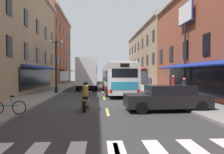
{
  "coord_description": "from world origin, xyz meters",
  "views": [
    {
      "loc": [
        -0.51,
        -15.38,
        2.13
      ],
      "look_at": [
        0.79,
        4.74,
        1.76
      ],
      "focal_mm": 34.95,
      "sensor_mm": 36.0,
      "label": 1
    }
  ],
  "objects_px": {
    "sedan_mid": "(91,81)",
    "pedestrian_mid": "(150,84)",
    "sedan_near": "(167,98)",
    "pedestrian_far": "(149,81)",
    "transit_bus": "(117,78)",
    "box_truck": "(87,74)",
    "motorcycle_rider": "(86,98)",
    "street_lamp_twin": "(56,64)",
    "billboard_sign": "(185,25)",
    "pedestrian_rear": "(173,85)",
    "pedestrian_near": "(184,89)",
    "bicycle_near": "(8,107)"
  },
  "relations": [
    {
      "from": "transit_bus",
      "to": "box_truck",
      "type": "bearing_deg",
      "value": 121.2
    },
    {
      "from": "pedestrian_mid",
      "to": "sedan_mid",
      "type": "bearing_deg",
      "value": -178.51
    },
    {
      "from": "motorcycle_rider",
      "to": "billboard_sign",
      "type": "bearing_deg",
      "value": 35.88
    },
    {
      "from": "transit_bus",
      "to": "motorcycle_rider",
      "type": "xyz_separation_m",
      "value": [
        -2.69,
        -10.05,
        -0.92
      ]
    },
    {
      "from": "motorcycle_rider",
      "to": "street_lamp_twin",
      "type": "xyz_separation_m",
      "value": [
        -3.47,
        9.6,
        2.34
      ]
    },
    {
      "from": "transit_bus",
      "to": "bicycle_near",
      "type": "height_order",
      "value": "transit_bus"
    },
    {
      "from": "billboard_sign",
      "to": "sedan_near",
      "type": "bearing_deg",
      "value": -119.56
    },
    {
      "from": "transit_bus",
      "to": "pedestrian_far",
      "type": "bearing_deg",
      "value": 55.38
    },
    {
      "from": "sedan_near",
      "to": "motorcycle_rider",
      "type": "distance_m",
      "value": 4.62
    },
    {
      "from": "sedan_near",
      "to": "pedestrian_far",
      "type": "height_order",
      "value": "pedestrian_far"
    },
    {
      "from": "motorcycle_rider",
      "to": "bicycle_near",
      "type": "xyz_separation_m",
      "value": [
        -3.58,
        -1.84,
        -0.21
      ]
    },
    {
      "from": "pedestrian_far",
      "to": "pedestrian_near",
      "type": "bearing_deg",
      "value": -154.81
    },
    {
      "from": "box_truck",
      "to": "pedestrian_far",
      "type": "height_order",
      "value": "box_truck"
    },
    {
      "from": "box_truck",
      "to": "sedan_mid",
      "type": "distance_m",
      "value": 12.11
    },
    {
      "from": "pedestrian_near",
      "to": "motorcycle_rider",
      "type": "bearing_deg",
      "value": 49.97
    },
    {
      "from": "transit_bus",
      "to": "street_lamp_twin",
      "type": "relative_size",
      "value": 2.14
    },
    {
      "from": "box_truck",
      "to": "pedestrian_rear",
      "type": "xyz_separation_m",
      "value": [
        7.7,
        -10.08,
        -0.93
      ]
    },
    {
      "from": "motorcycle_rider",
      "to": "pedestrian_rear",
      "type": "relative_size",
      "value": 1.15
    },
    {
      "from": "bicycle_near",
      "to": "pedestrian_far",
      "type": "xyz_separation_m",
      "value": [
        11.38,
        19.29,
        0.45
      ]
    },
    {
      "from": "billboard_sign",
      "to": "pedestrian_far",
      "type": "distance_m",
      "value": 12.66
    },
    {
      "from": "motorcycle_rider",
      "to": "pedestrian_mid",
      "type": "distance_m",
      "value": 12.89
    },
    {
      "from": "bicycle_near",
      "to": "pedestrian_far",
      "type": "height_order",
      "value": "pedestrian_far"
    },
    {
      "from": "billboard_sign",
      "to": "sedan_mid",
      "type": "relative_size",
      "value": 1.75
    },
    {
      "from": "sedan_mid",
      "to": "pedestrian_mid",
      "type": "relative_size",
      "value": 2.87
    },
    {
      "from": "pedestrian_rear",
      "to": "street_lamp_twin",
      "type": "bearing_deg",
      "value": -127.45
    },
    {
      "from": "bicycle_near",
      "to": "pedestrian_near",
      "type": "xyz_separation_m",
      "value": [
        10.42,
        4.46,
        0.51
      ]
    },
    {
      "from": "box_truck",
      "to": "motorcycle_rider",
      "type": "bearing_deg",
      "value": -87.64
    },
    {
      "from": "transit_bus",
      "to": "pedestrian_near",
      "type": "relative_size",
      "value": 6.81
    },
    {
      "from": "billboard_sign",
      "to": "motorcycle_rider",
      "type": "relative_size",
      "value": 3.87
    },
    {
      "from": "bicycle_near",
      "to": "pedestrian_far",
      "type": "relative_size",
      "value": 1.07
    },
    {
      "from": "transit_bus",
      "to": "box_truck",
      "type": "relative_size",
      "value": 1.5
    },
    {
      "from": "motorcycle_rider",
      "to": "street_lamp_twin",
      "type": "bearing_deg",
      "value": 109.89
    },
    {
      "from": "billboard_sign",
      "to": "motorcycle_rider",
      "type": "distance_m",
      "value": 11.63
    },
    {
      "from": "motorcycle_rider",
      "to": "box_truck",
      "type": "bearing_deg",
      "value": 92.36
    },
    {
      "from": "sedan_near",
      "to": "sedan_mid",
      "type": "height_order",
      "value": "sedan_near"
    },
    {
      "from": "sedan_mid",
      "to": "pedestrian_mid",
      "type": "distance_m",
      "value": 17.88
    },
    {
      "from": "sedan_mid",
      "to": "pedestrian_rear",
      "type": "bearing_deg",
      "value": -70.93
    },
    {
      "from": "sedan_mid",
      "to": "bicycle_near",
      "type": "relative_size",
      "value": 2.67
    },
    {
      "from": "box_truck",
      "to": "sedan_near",
      "type": "xyz_separation_m",
      "value": [
        5.23,
        -16.05,
        -1.27
      ]
    },
    {
      "from": "sedan_mid",
      "to": "pedestrian_far",
      "type": "distance_m",
      "value": 13.16
    },
    {
      "from": "sedan_mid",
      "to": "bicycle_near",
      "type": "xyz_separation_m",
      "value": [
        -2.99,
        -29.42,
        -0.22
      ]
    },
    {
      "from": "transit_bus",
      "to": "pedestrian_mid",
      "type": "relative_size",
      "value": 7.04
    },
    {
      "from": "pedestrian_rear",
      "to": "pedestrian_far",
      "type": "bearing_deg",
      "value": 160.41
    },
    {
      "from": "sedan_mid",
      "to": "pedestrian_far",
      "type": "xyz_separation_m",
      "value": [
        8.39,
        -10.14,
        0.23
      ]
    },
    {
      "from": "box_truck",
      "to": "sedan_mid",
      "type": "height_order",
      "value": "box_truck"
    },
    {
      "from": "motorcycle_rider",
      "to": "sedan_mid",
      "type": "bearing_deg",
      "value": 91.23
    },
    {
      "from": "pedestrian_rear",
      "to": "pedestrian_near",
      "type": "bearing_deg",
      "value": -20.25
    },
    {
      "from": "transit_bus",
      "to": "pedestrian_rear",
      "type": "xyz_separation_m",
      "value": [
        4.37,
        -4.58,
        -0.56
      ]
    },
    {
      "from": "sedan_mid",
      "to": "street_lamp_twin",
      "type": "distance_m",
      "value": 18.37
    },
    {
      "from": "motorcycle_rider",
      "to": "pedestrian_near",
      "type": "height_order",
      "value": "pedestrian_near"
    }
  ]
}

